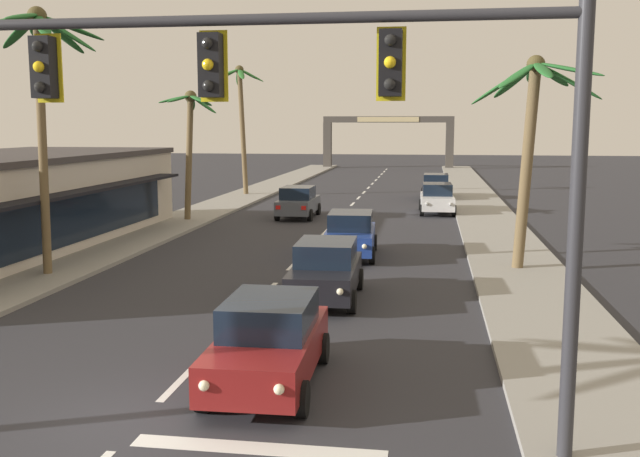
{
  "coord_description": "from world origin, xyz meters",
  "views": [
    {
      "loc": [
        4.72,
        -10.85,
        4.96
      ],
      "look_at": [
        1.86,
        8.0,
        2.2
      ],
      "focal_mm": 40.42,
      "sensor_mm": 36.0,
      "label": 1
    }
  ],
  "objects_px": {
    "palm_left_third": "(190,127)",
    "sedan_fifth_in_queue": "(350,234)",
    "town_gateway_arch": "(388,134)",
    "sedan_third_in_queue": "(326,270)",
    "traffic_signal_mast": "(327,107)",
    "palm_left_second": "(39,68)",
    "sedan_lead_at_stop_bar": "(269,341)",
    "sedan_parked_mid_kerb": "(437,198)",
    "sedan_oncoming_far": "(298,202)",
    "palm_left_farthest": "(241,106)",
    "sedan_parked_nearest_kerb": "(436,186)",
    "palm_right_second": "(532,116)"
  },
  "relations": [
    {
      "from": "sedan_parked_mid_kerb",
      "to": "palm_left_farthest",
      "type": "relative_size",
      "value": 0.5
    },
    {
      "from": "town_gateway_arch",
      "to": "sedan_third_in_queue",
      "type": "bearing_deg",
      "value": -88.29
    },
    {
      "from": "traffic_signal_mast",
      "to": "palm_right_second",
      "type": "height_order",
      "value": "palm_right_second"
    },
    {
      "from": "palm_right_second",
      "to": "town_gateway_arch",
      "type": "relative_size",
      "value": 0.49
    },
    {
      "from": "sedan_parked_nearest_kerb",
      "to": "town_gateway_arch",
      "type": "bearing_deg",
      "value": 98.65
    },
    {
      "from": "sedan_parked_nearest_kerb",
      "to": "palm_left_second",
      "type": "xyz_separation_m",
      "value": [
        -12.67,
        -27.17,
        5.87
      ]
    },
    {
      "from": "sedan_fifth_in_queue",
      "to": "palm_left_farthest",
      "type": "bearing_deg",
      "value": 114.32
    },
    {
      "from": "sedan_parked_nearest_kerb",
      "to": "town_gateway_arch",
      "type": "height_order",
      "value": "town_gateway_arch"
    },
    {
      "from": "sedan_lead_at_stop_bar",
      "to": "palm_left_second",
      "type": "bearing_deg",
      "value": 137.39
    },
    {
      "from": "sedan_lead_at_stop_bar",
      "to": "sedan_fifth_in_queue",
      "type": "xyz_separation_m",
      "value": [
        0.06,
        13.78,
        0.0
      ]
    },
    {
      "from": "sedan_third_in_queue",
      "to": "palm_left_third",
      "type": "xyz_separation_m",
      "value": [
        -9.13,
        15.35,
        4.0
      ]
    },
    {
      "from": "palm_right_second",
      "to": "palm_left_farthest",
      "type": "bearing_deg",
      "value": 123.98
    },
    {
      "from": "palm_left_second",
      "to": "sedan_lead_at_stop_bar",
      "type": "bearing_deg",
      "value": -42.61
    },
    {
      "from": "sedan_parked_mid_kerb",
      "to": "town_gateway_arch",
      "type": "height_order",
      "value": "town_gateway_arch"
    },
    {
      "from": "palm_left_second",
      "to": "town_gateway_arch",
      "type": "distance_m",
      "value": 61.77
    },
    {
      "from": "sedan_oncoming_far",
      "to": "palm_left_farthest",
      "type": "xyz_separation_m",
      "value": [
        -6.03,
        11.24,
        5.38
      ]
    },
    {
      "from": "sedan_lead_at_stop_bar",
      "to": "palm_left_third",
      "type": "bearing_deg",
      "value": 112.07
    },
    {
      "from": "traffic_signal_mast",
      "to": "palm_left_third",
      "type": "distance_m",
      "value": 26.97
    },
    {
      "from": "sedan_third_in_queue",
      "to": "town_gateway_arch",
      "type": "xyz_separation_m",
      "value": [
        -1.87,
        62.86,
        3.02
      ]
    },
    {
      "from": "palm_left_third",
      "to": "sedan_fifth_in_queue",
      "type": "bearing_deg",
      "value": -42.97
    },
    {
      "from": "sedan_oncoming_far",
      "to": "palm_left_farthest",
      "type": "relative_size",
      "value": 0.5
    },
    {
      "from": "traffic_signal_mast",
      "to": "sedan_fifth_in_queue",
      "type": "relative_size",
      "value": 2.38
    },
    {
      "from": "sedan_oncoming_far",
      "to": "sedan_third_in_queue",
      "type": "bearing_deg",
      "value": -77.2
    },
    {
      "from": "sedan_fifth_in_queue",
      "to": "sedan_oncoming_far",
      "type": "bearing_deg",
      "value": 110.08
    },
    {
      "from": "palm_left_third",
      "to": "town_gateway_arch",
      "type": "bearing_deg",
      "value": 81.32
    },
    {
      "from": "sedan_fifth_in_queue",
      "to": "sedan_parked_nearest_kerb",
      "type": "xyz_separation_m",
      "value": [
        3.36,
        21.9,
        0.0
      ]
    },
    {
      "from": "sedan_third_in_queue",
      "to": "sedan_fifth_in_queue",
      "type": "xyz_separation_m",
      "value": [
        -0.05,
        6.89,
        0.0
      ]
    },
    {
      "from": "palm_left_farthest",
      "to": "sedan_fifth_in_queue",
      "type": "bearing_deg",
      "value": -65.68
    },
    {
      "from": "sedan_third_in_queue",
      "to": "sedan_parked_mid_kerb",
      "type": "distance_m",
      "value": 21.2
    },
    {
      "from": "sedan_third_in_queue",
      "to": "palm_right_second",
      "type": "height_order",
      "value": "palm_right_second"
    },
    {
      "from": "sedan_oncoming_far",
      "to": "palm_left_farthest",
      "type": "bearing_deg",
      "value": 118.2
    },
    {
      "from": "sedan_oncoming_far",
      "to": "palm_left_second",
      "type": "height_order",
      "value": "palm_left_second"
    },
    {
      "from": "sedan_parked_mid_kerb",
      "to": "palm_left_second",
      "type": "relative_size",
      "value": 0.52
    },
    {
      "from": "traffic_signal_mast",
      "to": "sedan_parked_nearest_kerb",
      "type": "height_order",
      "value": "traffic_signal_mast"
    },
    {
      "from": "sedan_parked_mid_kerb",
      "to": "palm_left_third",
      "type": "xyz_separation_m",
      "value": [
        -12.45,
        -5.59,
        4.0
      ]
    },
    {
      "from": "sedan_lead_at_stop_bar",
      "to": "town_gateway_arch",
      "type": "xyz_separation_m",
      "value": [
        -1.76,
        69.75,
        3.02
      ]
    },
    {
      "from": "sedan_fifth_in_queue",
      "to": "palm_left_second",
      "type": "bearing_deg",
      "value": -150.47
    },
    {
      "from": "sedan_third_in_queue",
      "to": "palm_left_third",
      "type": "relative_size",
      "value": 0.67
    },
    {
      "from": "sedan_third_in_queue",
      "to": "palm_left_farthest",
      "type": "distance_m",
      "value": 31.26
    },
    {
      "from": "sedan_fifth_in_queue",
      "to": "town_gateway_arch",
      "type": "height_order",
      "value": "town_gateway_arch"
    },
    {
      "from": "sedan_fifth_in_queue",
      "to": "sedan_third_in_queue",
      "type": "bearing_deg",
      "value": -89.6
    },
    {
      "from": "palm_left_third",
      "to": "sedan_lead_at_stop_bar",
      "type": "bearing_deg",
      "value": -67.93
    },
    {
      "from": "sedan_oncoming_far",
      "to": "palm_right_second",
      "type": "distance_m",
      "value": 17.05
    },
    {
      "from": "sedan_parked_mid_kerb",
      "to": "palm_left_third",
      "type": "relative_size",
      "value": 0.68
    },
    {
      "from": "traffic_signal_mast",
      "to": "sedan_parked_mid_kerb",
      "type": "xyz_separation_m",
      "value": [
        1.94,
        30.43,
        -4.35
      ]
    },
    {
      "from": "sedan_third_in_queue",
      "to": "palm_left_farthest",
      "type": "bearing_deg",
      "value": 109.11
    },
    {
      "from": "traffic_signal_mast",
      "to": "palm_left_third",
      "type": "relative_size",
      "value": 1.62
    },
    {
      "from": "sedan_lead_at_stop_bar",
      "to": "sedan_third_in_queue",
      "type": "relative_size",
      "value": 1.0
    },
    {
      "from": "palm_right_second",
      "to": "traffic_signal_mast",
      "type": "bearing_deg",
      "value": -108.43
    },
    {
      "from": "traffic_signal_mast",
      "to": "town_gateway_arch",
      "type": "height_order",
      "value": "traffic_signal_mast"
    }
  ]
}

